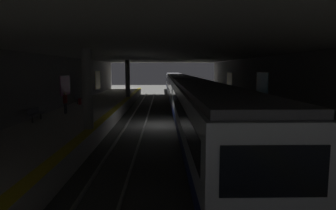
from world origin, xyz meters
TOP-DOWN VIEW (x-y plane):
  - ground_plane at (0.00, 0.00)m, footprint 120.00×120.00m
  - track_left at (0.00, -2.20)m, footprint 60.00×1.53m
  - track_right at (0.00, 2.20)m, footprint 60.00×1.53m
  - platform_left at (0.00, -6.55)m, footprint 60.00×5.30m
  - platform_right at (0.00, 6.55)m, footprint 60.00×5.30m
  - wall_left at (0.03, -9.45)m, footprint 60.00×0.56m
  - wall_right at (0.03, 9.45)m, footprint 60.00×0.56m
  - ceiling_slab at (0.00, 0.00)m, footprint 60.00×19.40m
  - pillar_near at (-6.48, 4.35)m, footprint 0.56×0.56m
  - pillar_far at (13.20, 4.35)m, footprint 0.56×0.56m
  - metro_train at (12.81, -2.20)m, footprint 60.95×2.83m
  - bench_left_mid at (0.17, -8.53)m, footprint 1.70×0.47m
  - bench_right_near at (-3.80, 8.53)m, footprint 1.70×0.47m
  - bench_right_mid at (6.35, 8.53)m, footprint 1.70×0.47m
  - person_waiting_near at (-8.02, -7.45)m, footprint 0.60×0.23m
  - person_walking_mid at (-0.54, 7.58)m, footprint 0.60×0.23m
  - suitcase_rolling at (5.34, 8.10)m, footprint 0.33×0.22m
  - backpack_on_floor at (-8.28, -7.35)m, footprint 0.30×0.20m
  - trash_bin at (-6.89, -7.80)m, footprint 0.44×0.44m

SIDE VIEW (x-z plane):
  - ground_plane at x=0.00m, z-range 0.00..0.00m
  - track_left at x=0.00m, z-range 0.00..0.16m
  - track_right at x=0.00m, z-range 0.00..0.16m
  - platform_left at x=0.00m, z-range 0.00..1.05m
  - platform_right at x=0.00m, z-range 0.00..1.05m
  - backpack_on_floor at x=-8.28m, z-range 1.05..1.45m
  - suitcase_rolling at x=5.34m, z-range 0.90..1.80m
  - trash_bin at x=-6.89m, z-range 1.05..1.90m
  - bench_left_mid at x=0.17m, z-range 1.14..2.00m
  - bench_right_near at x=-3.80m, z-range 1.14..2.00m
  - bench_right_mid at x=6.35m, z-range 1.14..2.00m
  - person_walking_mid at x=-0.54m, z-range 1.12..2.77m
  - person_waiting_near at x=-8.02m, z-range 1.12..2.80m
  - metro_train at x=12.81m, z-range 0.28..3.77m
  - wall_left at x=0.03m, z-range 0.00..5.60m
  - wall_right at x=0.03m, z-range 0.00..5.60m
  - pillar_near at x=-6.48m, z-range 1.05..5.60m
  - pillar_far at x=13.20m, z-range 1.05..5.60m
  - ceiling_slab at x=0.00m, z-range 5.60..6.00m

